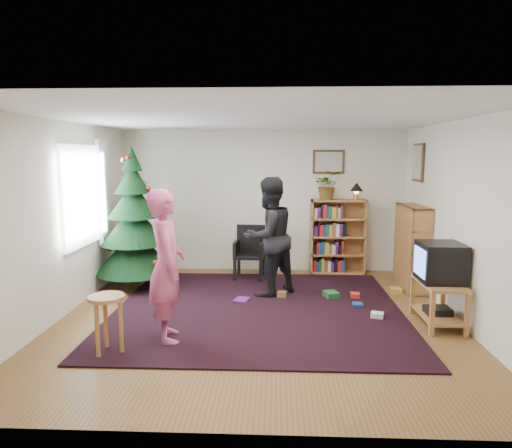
{
  "coord_description": "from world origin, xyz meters",
  "views": [
    {
      "loc": [
        0.23,
        -5.61,
        2.05
      ],
      "look_at": [
        -0.05,
        0.75,
        1.1
      ],
      "focal_mm": 32.0,
      "sensor_mm": 36.0,
      "label": 1
    }
  ],
  "objects_px": {
    "stool": "(107,309)",
    "table_lamp": "(357,188)",
    "crt_tv": "(440,262)",
    "potted_plant": "(328,185)",
    "picture_back": "(329,162)",
    "tv_stand": "(438,299)",
    "person_standing": "(166,266)",
    "bookshelf_right": "(412,246)",
    "christmas_tree": "(134,229)",
    "bookshelf_back": "(338,236)",
    "picture_right": "(418,162)",
    "person_by_chair": "(269,237)",
    "armchair": "(250,250)"
  },
  "relations": [
    {
      "from": "picture_right",
      "to": "christmas_tree",
      "type": "relative_size",
      "value": 0.27
    },
    {
      "from": "christmas_tree",
      "to": "stool",
      "type": "distance_m",
      "value": 2.56
    },
    {
      "from": "armchair",
      "to": "potted_plant",
      "type": "distance_m",
      "value": 1.76
    },
    {
      "from": "christmas_tree",
      "to": "table_lamp",
      "type": "height_order",
      "value": "christmas_tree"
    },
    {
      "from": "christmas_tree",
      "to": "bookshelf_right",
      "type": "relative_size",
      "value": 1.71
    },
    {
      "from": "picture_right",
      "to": "bookshelf_right",
      "type": "distance_m",
      "value": 1.34
    },
    {
      "from": "bookshelf_right",
      "to": "tv_stand",
      "type": "bearing_deg",
      "value": 175.62
    },
    {
      "from": "stool",
      "to": "bookshelf_back",
      "type": "bearing_deg",
      "value": 50.98
    },
    {
      "from": "potted_plant",
      "to": "christmas_tree",
      "type": "bearing_deg",
      "value": -161.78
    },
    {
      "from": "picture_back",
      "to": "person_standing",
      "type": "bearing_deg",
      "value": -123.24
    },
    {
      "from": "bookshelf_back",
      "to": "stool",
      "type": "bearing_deg",
      "value": -129.02
    },
    {
      "from": "tv_stand",
      "to": "potted_plant",
      "type": "relative_size",
      "value": 1.64
    },
    {
      "from": "crt_tv",
      "to": "potted_plant",
      "type": "bearing_deg",
      "value": 113.64
    },
    {
      "from": "potted_plant",
      "to": "table_lamp",
      "type": "bearing_deg",
      "value": -0.0
    },
    {
      "from": "picture_right",
      "to": "stool",
      "type": "xyz_separation_m",
      "value": [
        -3.98,
        -2.91,
        -1.46
      ]
    },
    {
      "from": "crt_tv",
      "to": "potted_plant",
      "type": "xyz_separation_m",
      "value": [
        -1.09,
        2.5,
        0.77
      ]
    },
    {
      "from": "tv_stand",
      "to": "stool",
      "type": "height_order",
      "value": "stool"
    },
    {
      "from": "picture_back",
      "to": "table_lamp",
      "type": "relative_size",
      "value": 1.83
    },
    {
      "from": "picture_right",
      "to": "tv_stand",
      "type": "distance_m",
      "value": 2.52
    },
    {
      "from": "christmas_tree",
      "to": "tv_stand",
      "type": "xyz_separation_m",
      "value": [
        4.2,
        -1.47,
        -0.61
      ]
    },
    {
      "from": "bookshelf_right",
      "to": "tv_stand",
      "type": "distance_m",
      "value": 1.61
    },
    {
      "from": "tv_stand",
      "to": "armchair",
      "type": "xyz_separation_m",
      "value": [
        -2.43,
        2.1,
        0.16
      ]
    },
    {
      "from": "person_by_chair",
      "to": "person_standing",
      "type": "bearing_deg",
      "value": 16.83
    },
    {
      "from": "person_by_chair",
      "to": "potted_plant",
      "type": "height_order",
      "value": "potted_plant"
    },
    {
      "from": "christmas_tree",
      "to": "crt_tv",
      "type": "relative_size",
      "value": 4.14
    },
    {
      "from": "bookshelf_right",
      "to": "person_by_chair",
      "type": "bearing_deg",
      "value": 101.2
    },
    {
      "from": "christmas_tree",
      "to": "crt_tv",
      "type": "height_order",
      "value": "christmas_tree"
    },
    {
      "from": "stool",
      "to": "table_lamp",
      "type": "height_order",
      "value": "table_lamp"
    },
    {
      "from": "picture_back",
      "to": "stool",
      "type": "relative_size",
      "value": 0.88
    },
    {
      "from": "christmas_tree",
      "to": "table_lamp",
      "type": "relative_size",
      "value": 7.39
    },
    {
      "from": "armchair",
      "to": "person_by_chair",
      "type": "bearing_deg",
      "value": -66.42
    },
    {
      "from": "picture_back",
      "to": "table_lamp",
      "type": "bearing_deg",
      "value": -15.88
    },
    {
      "from": "stool",
      "to": "table_lamp",
      "type": "xyz_separation_m",
      "value": [
        3.13,
        3.5,
        1.02
      ]
    },
    {
      "from": "tv_stand",
      "to": "person_standing",
      "type": "relative_size",
      "value": 0.48
    },
    {
      "from": "picture_right",
      "to": "potted_plant",
      "type": "distance_m",
      "value": 1.53
    },
    {
      "from": "picture_right",
      "to": "table_lamp",
      "type": "relative_size",
      "value": 2.0
    },
    {
      "from": "picture_right",
      "to": "table_lamp",
      "type": "xyz_separation_m",
      "value": [
        -0.85,
        0.59,
        -0.45
      ]
    },
    {
      "from": "picture_right",
      "to": "armchair",
      "type": "bearing_deg",
      "value": 175.94
    },
    {
      "from": "picture_right",
      "to": "tv_stand",
      "type": "relative_size",
      "value": 0.73
    },
    {
      "from": "bookshelf_right",
      "to": "crt_tv",
      "type": "xyz_separation_m",
      "value": [
        -0.12,
        -1.57,
        0.12
      ]
    },
    {
      "from": "bookshelf_right",
      "to": "potted_plant",
      "type": "xyz_separation_m",
      "value": [
        -1.22,
        0.93,
        0.89
      ]
    },
    {
      "from": "table_lamp",
      "to": "potted_plant",
      "type": "bearing_deg",
      "value": 180.0
    },
    {
      "from": "picture_right",
      "to": "crt_tv",
      "type": "height_order",
      "value": "picture_right"
    },
    {
      "from": "bookshelf_back",
      "to": "crt_tv",
      "type": "bearing_deg",
      "value": -70.32
    },
    {
      "from": "bookshelf_right",
      "to": "tv_stand",
      "type": "relative_size",
      "value": 1.58
    },
    {
      "from": "picture_right",
      "to": "christmas_tree",
      "type": "distance_m",
      "value": 4.59
    },
    {
      "from": "bookshelf_back",
      "to": "person_by_chair",
      "type": "height_order",
      "value": "person_by_chair"
    },
    {
      "from": "bookshelf_back",
      "to": "armchair",
      "type": "relative_size",
      "value": 1.46
    },
    {
      "from": "crt_tv",
      "to": "bookshelf_right",
      "type": "bearing_deg",
      "value": 85.52
    },
    {
      "from": "picture_back",
      "to": "potted_plant",
      "type": "height_order",
      "value": "picture_back"
    }
  ]
}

